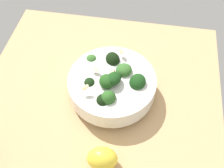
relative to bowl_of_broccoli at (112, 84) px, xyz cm
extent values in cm
cube|color=tan|center=(-1.75, 2.84, -5.77)|extent=(56.97, 56.97, 3.61)
cylinder|color=white|center=(0.01, 0.03, -3.22)|extent=(10.85, 10.85, 1.49)
cylinder|color=white|center=(0.01, 0.03, -0.25)|extent=(19.73, 19.73, 4.46)
cylinder|color=silver|center=(0.01, 0.03, 1.58)|extent=(17.34, 17.34, 0.80)
cylinder|color=#2F662B|center=(-1.78, 4.72, 0.27)|extent=(1.33, 1.57, 1.72)
ellipsoid|color=black|center=(-1.78, 4.72, 1.78)|extent=(3.02, 2.98, 3.21)
cylinder|color=#3C7A32|center=(2.46, -2.24, 0.89)|extent=(1.82, 1.59, 1.59)
ellipsoid|color=#386B2B|center=(2.46, -2.24, 2.53)|extent=(4.34, 4.50, 3.03)
cylinder|color=#589D47|center=(-0.36, -5.63, 0.75)|extent=(1.95, 2.15, 1.73)
ellipsoid|color=#194216|center=(-0.36, -5.63, 2.57)|extent=(5.69, 5.10, 4.37)
cylinder|color=#2F662B|center=(-5.81, 0.93, 0.21)|extent=(1.32, 1.39, 1.68)
ellipsoid|color=black|center=(-5.81, 0.93, 1.90)|extent=(4.32, 4.54, 3.79)
cylinder|color=#589D47|center=(5.22, 5.81, 0.14)|extent=(1.17, 1.30, 1.29)
ellipsoid|color=#386B2B|center=(5.22, 5.81, 1.48)|extent=(3.34, 3.29, 2.54)
cylinder|color=#3C7A32|center=(-5.33, -0.10, 0.70)|extent=(1.89, 1.59, 1.80)
ellipsoid|color=#2D6023|center=(-5.33, -0.10, 2.39)|extent=(4.91, 4.65, 3.90)
cylinder|color=#589D47|center=(5.46, 0.77, 0.43)|extent=(1.85, 1.85, 1.34)
ellipsoid|color=black|center=(5.46, 0.77, 2.12)|extent=(5.53, 5.24, 4.34)
cylinder|color=#2F662B|center=(-1.04, -0.57, 1.95)|extent=(1.81, 1.84, 1.55)
ellipsoid|color=#194216|center=(-1.04, -0.57, 3.57)|extent=(4.99, 4.55, 3.71)
cylinder|color=#4A8F3C|center=(-1.52, 0.86, 1.31)|extent=(1.57, 1.43, 1.81)
ellipsoid|color=#23511C|center=(-1.52, 0.86, 3.16)|extent=(4.91, 5.32, 4.17)
ellipsoid|color=#DBBC84|center=(5.25, -0.12, 1.92)|extent=(2.05, 1.61, 0.69)
ellipsoid|color=#DBBC84|center=(1.90, 0.32, 2.32)|extent=(1.93, 1.28, 0.70)
ellipsoid|color=#DBBC84|center=(1.14, 3.93, 3.04)|extent=(1.43, 2.00, 0.53)
ellipsoid|color=#DBBC84|center=(-4.67, 4.87, 3.97)|extent=(1.82, 2.02, 1.17)
ellipsoid|color=#DBBC84|center=(7.01, -0.96, 3.79)|extent=(2.05, 1.81, 0.89)
ellipsoid|color=yellow|center=(-16.95, -0.90, -1.43)|extent=(5.00, 6.39, 5.07)
camera|label=1|loc=(-35.74, -5.97, 49.02)|focal=43.27mm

